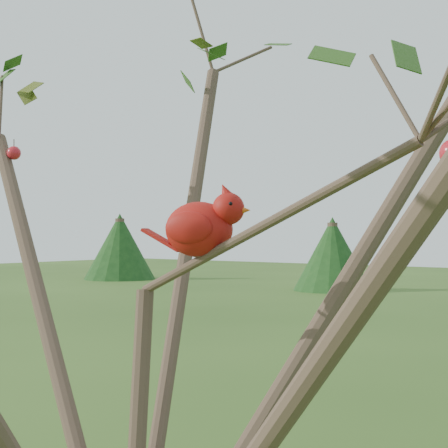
% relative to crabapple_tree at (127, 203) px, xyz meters
% --- Properties ---
extents(crabapple_tree, '(2.35, 2.05, 2.95)m').
position_rel_crabapple_tree_xyz_m(crabapple_tree, '(0.00, 0.00, 0.00)').
color(crabapple_tree, '#453125').
rests_on(crabapple_tree, ground).
extents(cardinal, '(0.21, 0.14, 0.15)m').
position_rel_crabapple_tree_xyz_m(cardinal, '(0.08, 0.11, -0.04)').
color(cardinal, '#AD180E').
rests_on(cardinal, ground).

